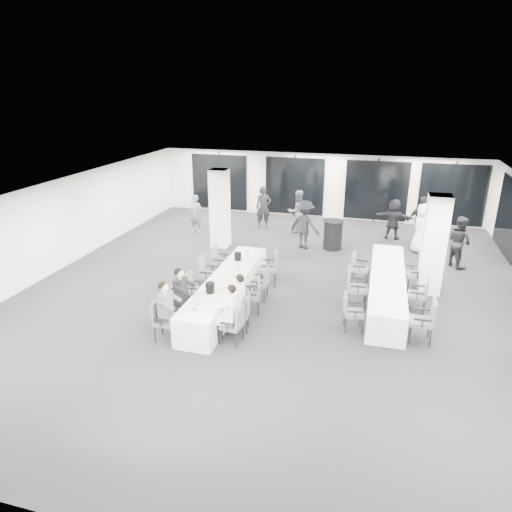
{
  "coord_description": "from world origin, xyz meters",
  "views": [
    {
      "loc": [
        2.59,
        -11.68,
        5.5
      ],
      "look_at": [
        -0.54,
        -0.2,
        1.05
      ],
      "focal_mm": 32.0,
      "sensor_mm": 36.0,
      "label": 1
    }
  ],
  "objects_px": {
    "chair_main_left_near": "(162,318)",
    "chair_main_right_second": "(243,311)",
    "banquet_table_side": "(387,287)",
    "standing_guest_a": "(263,205)",
    "chair_side_right_far": "(418,272)",
    "standing_guest_b": "(298,209)",
    "chair_main_right_near": "(235,323)",
    "ice_bucket_far": "(238,256)",
    "banquet_table_main": "(227,291)",
    "chair_side_right_near": "(426,318)",
    "standing_guest_h": "(459,238)",
    "standing_guest_f": "(394,216)",
    "cocktail_table": "(333,235)",
    "chair_side_right_mid": "(421,293)",
    "chair_main_right_far": "(271,266)",
    "ice_bucket_near": "(210,288)",
    "chair_main_right_mid": "(254,293)",
    "chair_main_left_mid": "(193,287)",
    "chair_main_left_fourth": "(206,272)",
    "standing_guest_g": "(196,212)",
    "chair_main_left_second": "(178,302)",
    "standing_guest_c": "(305,222)",
    "chair_side_left_far": "(358,266)",
    "chair_side_left_near": "(351,310)",
    "chair_side_left_mid": "(354,285)",
    "chair_main_left_far": "(219,259)",
    "chair_main_right_fourth": "(262,281)",
    "standing_guest_e": "(422,225)",
    "standing_guest_d": "(422,217)"
  },
  "relations": [
    {
      "from": "chair_main_left_near",
      "to": "chair_main_right_second",
      "type": "height_order",
      "value": "chair_main_left_near"
    },
    {
      "from": "banquet_table_side",
      "to": "standing_guest_a",
      "type": "height_order",
      "value": "standing_guest_a"
    },
    {
      "from": "chair_side_right_far",
      "to": "standing_guest_b",
      "type": "distance_m",
      "value": 6.31
    },
    {
      "from": "chair_main_right_near",
      "to": "standing_guest_b",
      "type": "bearing_deg",
      "value": 8.05
    },
    {
      "from": "chair_main_left_near",
      "to": "ice_bucket_far",
      "type": "relative_size",
      "value": 4.05
    },
    {
      "from": "banquet_table_main",
      "to": "chair_main_right_second",
      "type": "distance_m",
      "value": 1.51
    },
    {
      "from": "chair_side_right_near",
      "to": "standing_guest_h",
      "type": "bearing_deg",
      "value": -14.04
    },
    {
      "from": "standing_guest_f",
      "to": "cocktail_table",
      "type": "bearing_deg",
      "value": 54.48
    },
    {
      "from": "chair_side_right_mid",
      "to": "standing_guest_h",
      "type": "bearing_deg",
      "value": -14.24
    },
    {
      "from": "chair_main_right_far",
      "to": "ice_bucket_near",
      "type": "height_order",
      "value": "ice_bucket_near"
    },
    {
      "from": "chair_main_right_mid",
      "to": "chair_side_right_near",
      "type": "relative_size",
      "value": 0.93
    },
    {
      "from": "chair_main_left_mid",
      "to": "chair_main_left_fourth",
      "type": "distance_m",
      "value": 0.98
    },
    {
      "from": "banquet_table_main",
      "to": "standing_guest_g",
      "type": "height_order",
      "value": "standing_guest_g"
    },
    {
      "from": "chair_main_left_second",
      "to": "standing_guest_c",
      "type": "bearing_deg",
      "value": 159.76
    },
    {
      "from": "chair_side_right_near",
      "to": "chair_side_right_far",
      "type": "distance_m",
      "value": 2.92
    },
    {
      "from": "cocktail_table",
      "to": "chair_main_right_second",
      "type": "relative_size",
      "value": 1.17
    },
    {
      "from": "chair_side_left_far",
      "to": "chair_main_right_second",
      "type": "bearing_deg",
      "value": -27.44
    },
    {
      "from": "chair_main_left_fourth",
      "to": "ice_bucket_near",
      "type": "xyz_separation_m",
      "value": [
        0.75,
        -1.64,
        0.31
      ]
    },
    {
      "from": "cocktail_table",
      "to": "chair_main_right_near",
      "type": "height_order",
      "value": "cocktail_table"
    },
    {
      "from": "chair_main_left_near",
      "to": "chair_main_right_near",
      "type": "bearing_deg",
      "value": 95.84
    },
    {
      "from": "chair_main_left_mid",
      "to": "chair_main_right_second",
      "type": "bearing_deg",
      "value": 63.02
    },
    {
      "from": "chair_side_left_near",
      "to": "chair_side_left_mid",
      "type": "bearing_deg",
      "value": 170.61
    },
    {
      "from": "chair_main_left_mid",
      "to": "standing_guest_b",
      "type": "xyz_separation_m",
      "value": [
        1.47,
        7.18,
        0.43
      ]
    },
    {
      "from": "cocktail_table",
      "to": "chair_side_left_mid",
      "type": "bearing_deg",
      "value": -76.77
    },
    {
      "from": "chair_main_right_near",
      "to": "chair_main_right_far",
      "type": "xyz_separation_m",
      "value": [
        0.01,
        3.45,
        0.05
      ]
    },
    {
      "from": "banquet_table_main",
      "to": "chair_main_left_far",
      "type": "distance_m",
      "value": 1.92
    },
    {
      "from": "banquet_table_side",
      "to": "cocktail_table",
      "type": "height_order",
      "value": "cocktail_table"
    },
    {
      "from": "chair_main_left_near",
      "to": "chair_side_right_mid",
      "type": "relative_size",
      "value": 1.0
    },
    {
      "from": "standing_guest_g",
      "to": "standing_guest_f",
      "type": "bearing_deg",
      "value": 14.62
    },
    {
      "from": "chair_main_left_mid",
      "to": "chair_side_left_near",
      "type": "relative_size",
      "value": 0.99
    },
    {
      "from": "chair_main_left_fourth",
      "to": "ice_bucket_far",
      "type": "relative_size",
      "value": 4.22
    },
    {
      "from": "chair_side_left_mid",
      "to": "ice_bucket_near",
      "type": "height_order",
      "value": "chair_side_left_mid"
    },
    {
      "from": "standing_guest_b",
      "to": "chair_main_right_second",
      "type": "bearing_deg",
      "value": 58.64
    },
    {
      "from": "chair_side_left_mid",
      "to": "standing_guest_c",
      "type": "height_order",
      "value": "standing_guest_c"
    },
    {
      "from": "chair_main_right_fourth",
      "to": "chair_side_right_near",
      "type": "relative_size",
      "value": 0.9
    },
    {
      "from": "chair_main_right_far",
      "to": "chair_side_right_far",
      "type": "height_order",
      "value": "chair_main_right_far"
    },
    {
      "from": "standing_guest_h",
      "to": "banquet_table_main",
      "type": "bearing_deg",
      "value": 89.47
    },
    {
      "from": "chair_main_right_far",
      "to": "chair_side_left_near",
      "type": "height_order",
      "value": "chair_main_right_far"
    },
    {
      "from": "chair_side_right_mid",
      "to": "standing_guest_f",
      "type": "bearing_deg",
      "value": 11.85
    },
    {
      "from": "chair_main_left_far",
      "to": "standing_guest_g",
      "type": "height_order",
      "value": "standing_guest_g"
    },
    {
      "from": "standing_guest_e",
      "to": "standing_guest_g",
      "type": "relative_size",
      "value": 1.16
    },
    {
      "from": "banquet_table_main",
      "to": "chair_side_left_mid",
      "type": "xyz_separation_m",
      "value": [
        3.27,
        0.76,
        0.22
      ]
    },
    {
      "from": "standing_guest_d",
      "to": "standing_guest_h",
      "type": "relative_size",
      "value": 1.05
    },
    {
      "from": "chair_side_left_far",
      "to": "ice_bucket_far",
      "type": "xyz_separation_m",
      "value": [
        -3.38,
        -1.01,
        0.32
      ]
    },
    {
      "from": "standing_guest_a",
      "to": "chair_side_left_near",
      "type": "bearing_deg",
      "value": -81.48
    },
    {
      "from": "chair_side_left_far",
      "to": "chair_main_right_fourth",
      "type": "bearing_deg",
      "value": -46.28
    },
    {
      "from": "chair_main_left_near",
      "to": "chair_main_right_mid",
      "type": "distance_m",
      "value": 2.45
    },
    {
      "from": "chair_side_left_near",
      "to": "ice_bucket_near",
      "type": "relative_size",
      "value": 3.55
    },
    {
      "from": "chair_main_left_fourth",
      "to": "chair_main_right_second",
      "type": "xyz_separation_m",
      "value": [
        1.66,
        -1.92,
        -0.06
      ]
    },
    {
      "from": "banquet_table_main",
      "to": "chair_main_right_far",
      "type": "height_order",
      "value": "chair_main_right_far"
    }
  ]
}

